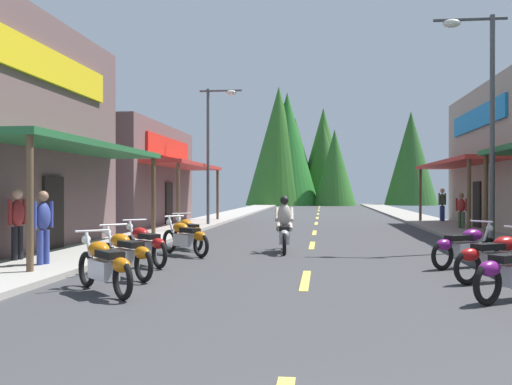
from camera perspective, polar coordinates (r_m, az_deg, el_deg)
name	(u,v)px	position (r m, az deg, el deg)	size (l,w,h in m)	color
ground	(316,228)	(26.38, 6.10, -3.62)	(9.35, 78.77, 0.10)	#38383A
sidewalk_left	(194,225)	(27.08, -6.40, -3.29)	(2.35, 78.77, 0.12)	#9E9991
sidewalk_right	(444,227)	(26.94, 18.67, -3.32)	(2.35, 78.77, 0.12)	gray
centerline_dashes	(317,220)	(31.88, 6.22, -2.85)	(0.16, 57.08, 0.01)	#E0C64C
storefront_left_far	(91,176)	(28.36, -16.45, 1.62)	(9.57, 9.85, 4.82)	brown
streetlamp_left	(214,138)	(26.62, -4.32, 5.60)	(2.02, 0.30, 6.53)	#474C51
streetlamp_right	(482,100)	(17.19, 22.08, 8.78)	(2.02, 0.30, 6.67)	#474C51
motorcycle_parked_right_2	(497,256)	(11.45, 23.37, -6.01)	(1.89, 1.18, 1.04)	black
motorcycle_parked_right_3	(465,246)	(13.29, 20.59, -5.13)	(1.79, 1.34, 1.04)	black
motorcycle_parked_left_0	(104,264)	(9.72, -15.23, -7.11)	(1.58, 1.59, 1.04)	black
motorcycle_parked_left_1	(126,253)	(11.36, -13.17, -6.04)	(1.64, 1.53, 1.04)	black
motorcycle_parked_left_2	(145,244)	(13.15, -11.30, -5.18)	(1.56, 1.60, 1.04)	black
motorcycle_parked_left_3	(185,237)	(14.95, -7.24, -4.52)	(1.65, 1.52, 1.04)	black
motorcycle_parked_left_4	(188,232)	(16.59, -6.94, -4.04)	(1.32, 1.80, 1.04)	black
rider_cruising_lead	(284,229)	(15.56, 2.91, -3.71)	(0.60, 2.14, 1.57)	black
pedestrian_by_shop	(442,203)	(30.38, 18.48, -1.02)	(0.46, 0.43, 1.81)	#333F8C
pedestrian_browsing	(461,209)	(25.14, 20.23, -1.61)	(0.43, 0.47, 1.60)	#3F593F
pedestrian_waiting	(17,221)	(14.02, -23.19, -2.65)	(0.32, 0.56, 1.76)	black
pedestrian_strolling	(43,224)	(12.95, -20.91, -3.02)	(0.35, 0.55, 1.71)	#333F8C
treeline_backdrop	(313,154)	(66.10, 5.89, 3.91)	(21.94, 13.55, 13.59)	#2E6723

